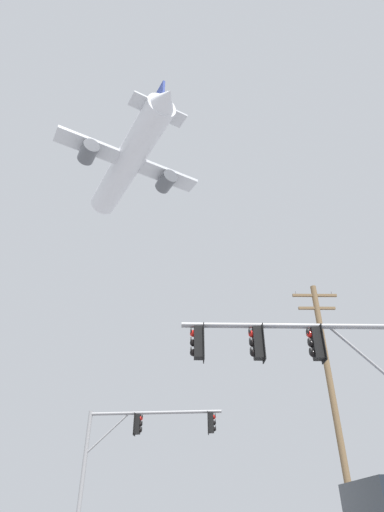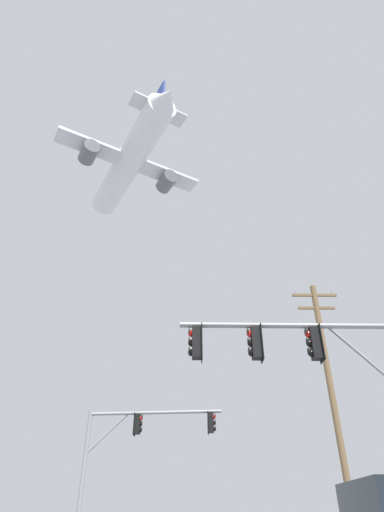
# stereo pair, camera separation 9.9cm
# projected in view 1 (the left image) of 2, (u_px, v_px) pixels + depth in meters

# --- Properties ---
(signal_pole_near) EXTENTS (6.15, 0.50, 5.89)m
(signal_pole_near) POSITION_uv_depth(u_px,v_px,m) (313.00, 366.00, 11.23)
(signal_pole_near) COLOR gray
(signal_pole_near) RESTS_ON ground
(signal_pole_far) EXTENTS (6.66, 0.98, 5.63)m
(signal_pole_far) POSITION_uv_depth(u_px,v_px,m) (136.00, 439.00, 19.95)
(signal_pole_far) COLOR gray
(signal_pole_far) RESTS_ON ground
(utility_pole) EXTENTS (2.20, 0.28, 10.94)m
(utility_pole) POSITION_uv_depth(u_px,v_px,m) (331.00, 391.00, 18.09)
(utility_pole) COLOR brown
(utility_pole) RESTS_ON ground
(airplane) EXTENTS (18.48, 23.93, 7.00)m
(airplane) POSITION_uv_depth(u_px,v_px,m) (128.00, 162.00, 55.92)
(airplane) COLOR white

